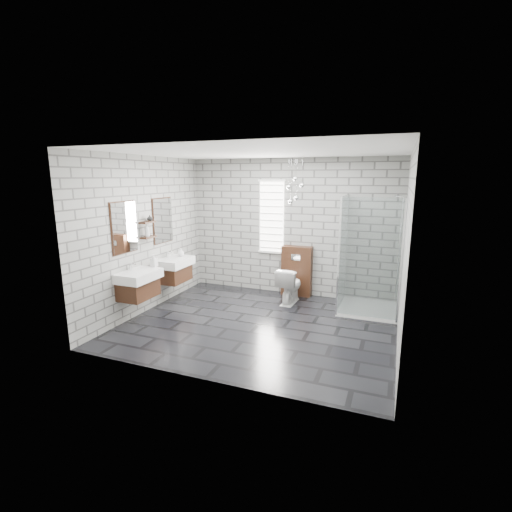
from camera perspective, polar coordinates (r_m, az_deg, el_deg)
The scene contains 20 objects.
floor at distance 6.11m, azimuth 0.44°, elevation -10.53°, with size 4.20×3.60×0.02m, color black.
ceiling at distance 5.65m, azimuth 0.49°, elevation 15.82°, with size 4.20×3.60×0.02m, color white.
wall_back at distance 7.43m, azimuth 5.41°, elevation 4.37°, with size 4.20×0.02×2.70m, color #969691.
wall_front at distance 4.12m, azimuth -8.45°, elevation -1.97°, with size 4.20×0.02×2.70m, color #969691.
wall_left at distance 6.76m, azimuth -16.55°, elevation 3.15°, with size 0.02×3.60×2.70m, color #969691.
wall_right at distance 5.37m, azimuth 22.02°, elevation 0.56°, with size 0.02×3.60×2.70m, color #969691.
vanity_left at distance 6.32m, azimuth -17.88°, elevation -3.04°, with size 0.47×0.70×1.57m.
vanity_right at distance 7.13m, azimuth -12.65°, elevation -1.05°, with size 0.47×0.70×1.57m.
shelf_lower at distance 6.68m, azimuth -16.25°, elevation 2.80°, with size 0.14×0.30×0.03m, color #3C2012.
shelf_upper at distance 6.64m, azimuth -16.38°, elevation 5.02°, with size 0.14×0.30×0.03m, color #3C2012.
window at distance 7.50m, azimuth 2.42°, elevation 6.02°, with size 0.56×0.05×1.48m.
cistern_panel at distance 7.45m, azimuth 6.29°, elevation -2.30°, with size 0.60×0.20×1.00m, color #3C2012.
flush_plate at distance 7.28m, azimuth 6.13°, elevation -0.21°, with size 0.18×0.01×0.12m, color silver.
shower_enclosure at distance 6.74m, azimuth 16.18°, elevation -4.24°, with size 1.00×1.00×2.03m.
pendant_cluster at distance 6.90m, azimuth 5.94°, elevation 10.11°, with size 0.31×0.21×0.85m.
toilet at distance 7.03m, azimuth 5.22°, elevation -4.50°, with size 0.38×0.67×0.68m, color white.
soap_bottle_a at distance 6.49m, azimuth -15.44°, elevation -0.65°, with size 0.10×0.10×0.22m, color #B2B2B2.
soap_bottle_b at distance 7.22m, azimuth -11.51°, elevation 0.58°, with size 0.13×0.13×0.16m, color #B2B2B2.
soap_bottle_c at distance 6.62m, azimuth -16.44°, elevation 3.88°, with size 0.09×0.09×0.23m, color #B2B2B2.
vase at distance 6.67m, azimuth -16.03°, elevation 5.64°, with size 0.10×0.10×0.10m, color #B2B2B2.
Camera 1 is at (1.99, -5.28, 2.34)m, focal length 26.00 mm.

